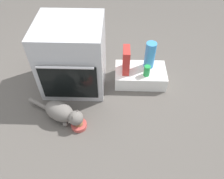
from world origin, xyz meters
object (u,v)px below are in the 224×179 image
Objects in this scene: pantry_cabinet at (140,75)px; soda_can at (147,71)px; water_bottle at (150,55)px; food_bowl at (79,125)px; cereal_box at (126,60)px; cat at (62,112)px; oven at (73,56)px.

soda_can is at bearing -55.66° from pantry_cabinet.
food_bowl is at bearing -134.42° from water_bottle.
pantry_cabinet is at bearing 46.45° from food_bowl.
cat is at bearing -137.42° from cereal_box.
food_bowl is at bearing -124.97° from cereal_box.
oven is at bearing 110.93° from cat.
pantry_cabinet is (0.71, 0.03, -0.28)m from oven.
cat is 2.11× the size of cereal_box.
water_bottle is (0.85, 0.63, 0.20)m from cat.
water_bottle is at bearing 76.95° from soda_can.
soda_can reaches higher than pantry_cabinet.
cat is (-0.16, 0.08, 0.08)m from food_bowl.
pantry_cabinet is 3.76× the size of food_bowl.
oven reaches higher than food_bowl.
food_bowl is 0.53× the size of cereal_box.
cereal_box is (0.60, 0.55, 0.19)m from cat.
cat is at bearing 153.73° from food_bowl.
cereal_box is at bearing 68.85° from cat.
oven is 4.90× the size of food_bowl.
pantry_cabinet is at bearing 3.14° from cereal_box.
pantry_cabinet is at bearing 124.34° from soda_can.
oven reaches higher than cat.
oven is at bearing -172.81° from water_bottle.
soda_can is at bearing -17.19° from cereal_box.
oven is 1.31× the size of pantry_cabinet.
oven is 0.77m from pantry_cabinet.
food_bowl is 0.89m from soda_can.
pantry_cabinet is at bearing -141.32° from water_bottle.
cereal_box is at bearing 2.38° from oven.
pantry_cabinet is 0.17m from soda_can.
oven is 0.59m from cat.
soda_can is (0.77, -0.04, -0.14)m from oven.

